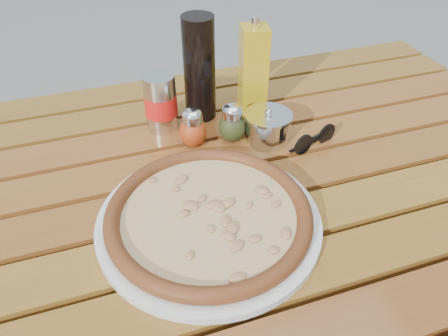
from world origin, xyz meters
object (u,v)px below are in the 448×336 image
object	(u,v)px
parmesan_tin	(268,126)
olive_oil_cruet	(253,70)
dark_bottle	(199,69)
pizza	(209,214)
plate	(209,221)
table	(227,218)
soda_can	(161,103)
pepper_shaker	(193,128)
oregano_shaker	(232,123)
sunglasses	(314,139)

from	to	relation	value
parmesan_tin	olive_oil_cruet	bearing A→B (deg)	83.62
dark_bottle	pizza	bearing A→B (deg)	-104.17
plate	pizza	distance (m)	0.02
table	soda_can	bearing A→B (deg)	106.07
plate	pepper_shaker	xyz separation A→B (m)	(0.04, 0.22, 0.03)
pizza	plate	bearing A→B (deg)	0.00
dark_bottle	olive_oil_cruet	distance (m)	0.12
dark_bottle	parmesan_tin	world-z (taller)	dark_bottle
olive_oil_cruet	parmesan_tin	size ratio (longest dim) A/B	1.78
parmesan_tin	pizza	bearing A→B (deg)	-133.65
oregano_shaker	soda_can	world-z (taller)	soda_can
plate	dark_bottle	world-z (taller)	dark_bottle
pepper_shaker	dark_bottle	distance (m)	0.13
soda_can	olive_oil_cruet	bearing A→B (deg)	1.93
olive_oil_cruet	sunglasses	bearing A→B (deg)	-69.06
pizza	pepper_shaker	world-z (taller)	pepper_shaker
soda_can	parmesan_tin	world-z (taller)	soda_can
table	parmesan_tin	bearing A→B (deg)	43.04
parmesan_tin	sunglasses	bearing A→B (deg)	-33.70
table	dark_bottle	distance (m)	0.31
pizza	parmesan_tin	xyz separation A→B (m)	(0.18, 0.19, 0.01)
soda_can	plate	bearing A→B (deg)	-88.47
pepper_shaker	plate	bearing A→B (deg)	-99.31
plate	pepper_shaker	size ratio (longest dim) A/B	4.39
soda_can	sunglasses	distance (m)	0.32
soda_can	sunglasses	xyz separation A→B (m)	(0.27, -0.16, -0.04)
table	plate	xyz separation A→B (m)	(-0.06, -0.07, 0.08)
pepper_shaker	sunglasses	world-z (taller)	pepper_shaker
pizza	dark_bottle	size ratio (longest dim) A/B	2.03
plate	dark_bottle	size ratio (longest dim) A/B	1.64
table	sunglasses	size ratio (longest dim) A/B	12.83
olive_oil_cruet	sunglasses	world-z (taller)	olive_oil_cruet
pizza	sunglasses	size ratio (longest dim) A/B	4.10
pizza	sunglasses	distance (m)	0.30
plate	olive_oil_cruet	bearing A→B (deg)	57.66
pepper_shaker	sunglasses	xyz separation A→B (m)	(0.23, -0.08, -0.02)
oregano_shaker	dark_bottle	size ratio (longest dim) A/B	0.37
pepper_shaker	soda_can	distance (m)	0.10
oregano_shaker	pizza	bearing A→B (deg)	-118.40
parmesan_tin	table	bearing A→B (deg)	-136.96
plate	soda_can	xyz separation A→B (m)	(-0.01, 0.30, 0.05)
pizza	oregano_shaker	xyz separation A→B (m)	(0.12, 0.21, 0.02)
pizza	olive_oil_cruet	size ratio (longest dim) A/B	2.13
pizza	parmesan_tin	size ratio (longest dim) A/B	3.79
soda_can	parmesan_tin	distance (m)	0.22
sunglasses	table	bearing A→B (deg)	-179.24
dark_bottle	soda_can	world-z (taller)	dark_bottle
olive_oil_cruet	oregano_shaker	bearing A→B (deg)	-129.90
table	pizza	world-z (taller)	pizza
plate	parmesan_tin	size ratio (longest dim) A/B	3.05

